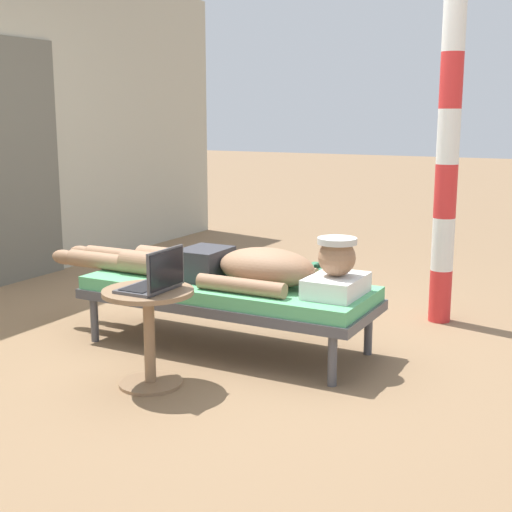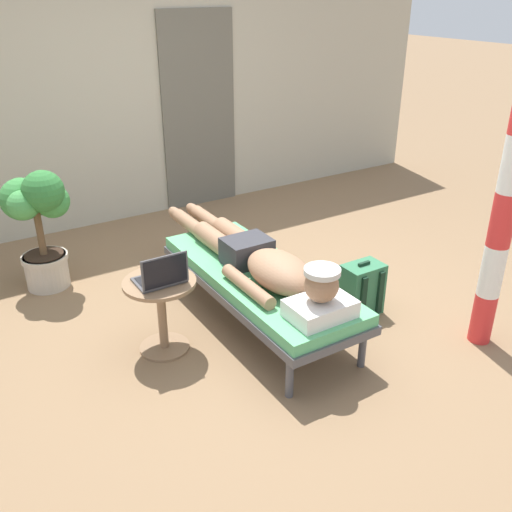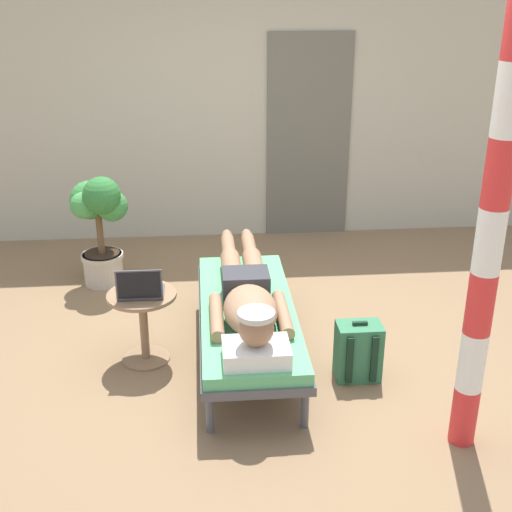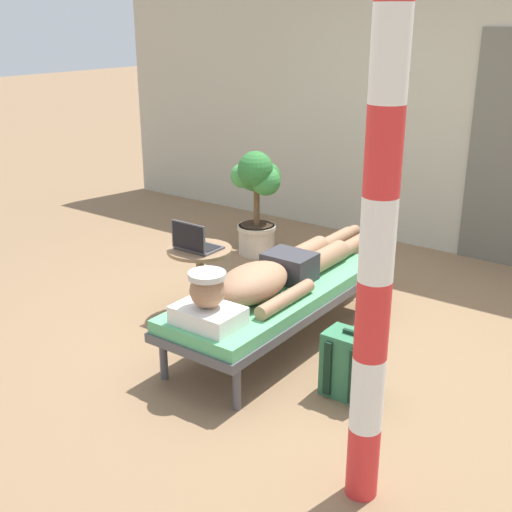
{
  "view_description": "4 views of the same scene",
  "coord_description": "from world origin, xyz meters",
  "px_view_note": "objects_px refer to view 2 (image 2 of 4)",
  "views": [
    {
      "loc": [
        -3.68,
        -2.29,
        1.43
      ],
      "look_at": [
        0.11,
        -0.28,
        0.56
      ],
      "focal_mm": 50.07,
      "sensor_mm": 36.0,
      "label": 1
    },
    {
      "loc": [
        -1.93,
        -3.17,
        2.26
      ],
      "look_at": [
        -0.12,
        -0.26,
        0.6
      ],
      "focal_mm": 39.74,
      "sensor_mm": 36.0,
      "label": 2
    },
    {
      "loc": [
        -0.33,
        -4.31,
        2.56
      ],
      "look_at": [
        0.05,
        0.11,
        0.68
      ],
      "focal_mm": 47.25,
      "sensor_mm": 36.0,
      "label": 3
    },
    {
      "loc": [
        2.26,
        -3.52,
        2.13
      ],
      "look_at": [
        -0.21,
        -0.15,
        0.6
      ],
      "focal_mm": 46.05,
      "sensor_mm": 36.0,
      "label": 4
    }
  ],
  "objects_px": {
    "lounge_chair": "(258,280)",
    "laptop": "(162,276)",
    "person_reclining": "(261,261)",
    "side_table": "(161,303)",
    "potted_plant": "(37,215)",
    "backpack": "(361,289)"
  },
  "relations": [
    {
      "from": "backpack",
      "to": "lounge_chair",
      "type": "bearing_deg",
      "value": 158.3
    },
    {
      "from": "lounge_chair",
      "to": "person_reclining",
      "type": "relative_size",
      "value": 0.84
    },
    {
      "from": "lounge_chair",
      "to": "backpack",
      "type": "relative_size",
      "value": 4.28
    },
    {
      "from": "backpack",
      "to": "potted_plant",
      "type": "height_order",
      "value": "potted_plant"
    },
    {
      "from": "lounge_chair",
      "to": "side_table",
      "type": "xyz_separation_m",
      "value": [
        -0.72,
        0.05,
        0.01
      ]
    },
    {
      "from": "lounge_chair",
      "to": "person_reclining",
      "type": "bearing_deg",
      "value": -90.0
    },
    {
      "from": "side_table",
      "to": "potted_plant",
      "type": "relative_size",
      "value": 0.52
    },
    {
      "from": "lounge_chair",
      "to": "laptop",
      "type": "height_order",
      "value": "laptop"
    },
    {
      "from": "side_table",
      "to": "potted_plant",
      "type": "distance_m",
      "value": 1.44
    },
    {
      "from": "side_table",
      "to": "potted_plant",
      "type": "bearing_deg",
      "value": 108.59
    },
    {
      "from": "laptop",
      "to": "backpack",
      "type": "height_order",
      "value": "laptop"
    },
    {
      "from": "person_reclining",
      "to": "backpack",
      "type": "distance_m",
      "value": 0.83
    },
    {
      "from": "side_table",
      "to": "laptop",
      "type": "height_order",
      "value": "laptop"
    },
    {
      "from": "person_reclining",
      "to": "backpack",
      "type": "height_order",
      "value": "person_reclining"
    },
    {
      "from": "side_table",
      "to": "backpack",
      "type": "xyz_separation_m",
      "value": [
        1.45,
        -0.34,
        -0.16
      ]
    },
    {
      "from": "lounge_chair",
      "to": "laptop",
      "type": "xyz_separation_m",
      "value": [
        -0.72,
        0.0,
        0.24
      ]
    },
    {
      "from": "person_reclining",
      "to": "side_table",
      "type": "relative_size",
      "value": 4.15
    },
    {
      "from": "backpack",
      "to": "potted_plant",
      "type": "relative_size",
      "value": 0.42
    },
    {
      "from": "potted_plant",
      "to": "laptop",
      "type": "bearing_deg",
      "value": -72.05
    },
    {
      "from": "backpack",
      "to": "potted_plant",
      "type": "distance_m",
      "value": 2.57
    },
    {
      "from": "person_reclining",
      "to": "backpack",
      "type": "bearing_deg",
      "value": -19.08
    },
    {
      "from": "backpack",
      "to": "side_table",
      "type": "bearing_deg",
      "value": 166.69
    }
  ]
}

